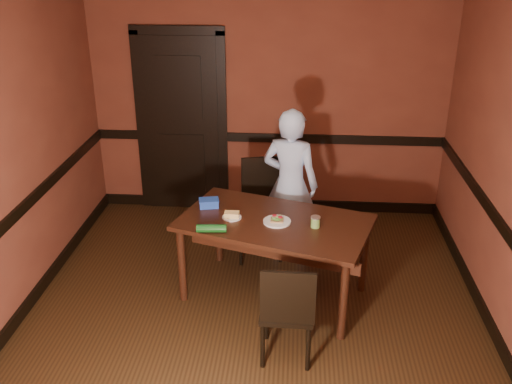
# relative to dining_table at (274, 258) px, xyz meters

# --- Properties ---
(floor) EXTENTS (4.00, 4.50, 0.01)m
(floor) POSITION_rel_dining_table_xyz_m (-0.16, -0.40, -0.38)
(floor) COLOR black
(floor) RESTS_ON ground
(wall_back) EXTENTS (4.00, 0.02, 2.70)m
(wall_back) POSITION_rel_dining_table_xyz_m (-0.16, 1.85, 0.97)
(wall_back) COLOR brown
(wall_back) RESTS_ON ground
(wall_front) EXTENTS (4.00, 0.02, 2.70)m
(wall_front) POSITION_rel_dining_table_xyz_m (-0.16, -2.65, 0.97)
(wall_front) COLOR brown
(wall_front) RESTS_ON ground
(wall_left) EXTENTS (0.02, 4.50, 2.70)m
(wall_left) POSITION_rel_dining_table_xyz_m (-2.16, -0.40, 0.97)
(wall_left) COLOR brown
(wall_left) RESTS_ON ground
(dado_back) EXTENTS (4.00, 0.03, 0.10)m
(dado_back) POSITION_rel_dining_table_xyz_m (-0.16, 1.83, 0.52)
(dado_back) COLOR black
(dado_back) RESTS_ON ground
(dado_left) EXTENTS (0.03, 4.50, 0.10)m
(dado_left) POSITION_rel_dining_table_xyz_m (-2.14, -0.40, 0.52)
(dado_left) COLOR black
(dado_left) RESTS_ON ground
(dado_right) EXTENTS (0.03, 4.50, 0.10)m
(dado_right) POSITION_rel_dining_table_xyz_m (1.83, -0.40, 0.52)
(dado_right) COLOR black
(dado_right) RESTS_ON ground
(baseboard_back) EXTENTS (4.00, 0.03, 0.12)m
(baseboard_back) POSITION_rel_dining_table_xyz_m (-0.16, 1.83, -0.32)
(baseboard_back) COLOR black
(baseboard_back) RESTS_ON ground
(baseboard_left) EXTENTS (0.03, 4.50, 0.12)m
(baseboard_left) POSITION_rel_dining_table_xyz_m (-2.14, -0.40, -0.32)
(baseboard_left) COLOR black
(baseboard_left) RESTS_ON ground
(baseboard_right) EXTENTS (0.03, 4.50, 0.12)m
(baseboard_right) POSITION_rel_dining_table_xyz_m (1.83, -0.40, -0.32)
(baseboard_right) COLOR black
(baseboard_right) RESTS_ON ground
(door) EXTENTS (1.05, 0.07, 2.20)m
(door) POSITION_rel_dining_table_xyz_m (-1.16, 1.81, 0.71)
(door) COLOR black
(door) RESTS_ON ground
(dining_table) EXTENTS (1.82, 1.37, 0.76)m
(dining_table) POSITION_rel_dining_table_xyz_m (0.00, 0.00, 0.00)
(dining_table) COLOR black
(dining_table) RESTS_ON floor
(chair_far) EXTENTS (0.56, 0.56, 0.99)m
(chair_far) POSITION_rel_dining_table_xyz_m (-0.20, 0.74, 0.12)
(chair_far) COLOR black
(chair_far) RESTS_ON floor
(chair_near) EXTENTS (0.41, 0.41, 0.86)m
(chair_near) POSITION_rel_dining_table_xyz_m (0.14, -0.81, 0.05)
(chair_near) COLOR black
(chair_near) RESTS_ON floor
(person) EXTENTS (0.65, 0.51, 1.55)m
(person) POSITION_rel_dining_table_xyz_m (0.12, 0.78, 0.39)
(person) COLOR #ACC6EB
(person) RESTS_ON floor
(sandwich_plate) EXTENTS (0.24, 0.24, 0.06)m
(sandwich_plate) POSITION_rel_dining_table_xyz_m (0.02, -0.03, 0.40)
(sandwich_plate) COLOR silver
(sandwich_plate) RESTS_ON dining_table
(sauce_jar) EXTENTS (0.08, 0.08, 0.10)m
(sauce_jar) POSITION_rel_dining_table_xyz_m (0.35, -0.10, 0.43)
(sauce_jar) COLOR #6D9A45
(sauce_jar) RESTS_ON dining_table
(cheese_saucer) EXTENTS (0.17, 0.17, 0.05)m
(cheese_saucer) POSITION_rel_dining_table_xyz_m (-0.38, 0.03, 0.40)
(cheese_saucer) COLOR silver
(cheese_saucer) RESTS_ON dining_table
(food_tub) EXTENTS (0.20, 0.16, 0.08)m
(food_tub) POSITION_rel_dining_table_xyz_m (-0.61, 0.23, 0.42)
(food_tub) COLOR blue
(food_tub) RESTS_ON dining_table
(wrapped_veg) EXTENTS (0.25, 0.09, 0.07)m
(wrapped_veg) POSITION_rel_dining_table_xyz_m (-0.52, -0.25, 0.42)
(wrapped_veg) COLOR #124514
(wrapped_veg) RESTS_ON dining_table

